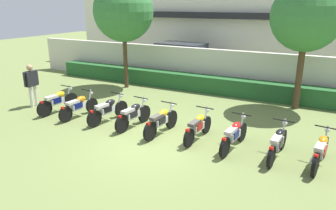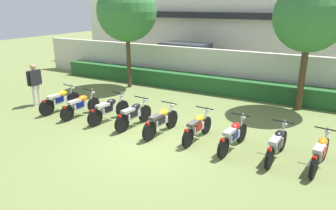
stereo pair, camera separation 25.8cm
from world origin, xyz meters
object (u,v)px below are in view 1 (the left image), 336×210
at_px(motorcycle_in_row_5, 198,127).
at_px(inspector_person, 31,82).
at_px(motorcycle_in_row_0, 58,101).
at_px(motorcycle_in_row_8, 321,151).
at_px(motorcycle_in_row_1, 79,106).
at_px(parked_car, 183,60).
at_px(motorcycle_in_row_4, 161,121).
at_px(motorcycle_in_row_7, 278,143).
at_px(motorcycle_in_row_6, 234,135).
at_px(motorcycle_in_row_2, 108,110).
at_px(tree_far_side, 307,16).
at_px(tree_near_inspector, 123,12).
at_px(motorcycle_in_row_3, 133,115).

height_order(motorcycle_in_row_5, inspector_person, inspector_person).
relative_size(motorcycle_in_row_0, motorcycle_in_row_8, 1.04).
bearing_deg(motorcycle_in_row_1, parked_car, 1.63).
bearing_deg(motorcycle_in_row_4, motorcycle_in_row_5, -78.79).
bearing_deg(motorcycle_in_row_7, motorcycle_in_row_6, 95.47).
bearing_deg(parked_car, motorcycle_in_row_4, -65.25).
xyz_separation_m(motorcycle_in_row_0, motorcycle_in_row_8, (9.26, -0.01, -0.01)).
relative_size(motorcycle_in_row_5, motorcycle_in_row_6, 0.96).
height_order(motorcycle_in_row_2, motorcycle_in_row_6, motorcycle_in_row_2).
xyz_separation_m(motorcycle_in_row_6, motorcycle_in_row_7, (1.21, 0.02, -0.00)).
distance_m(tree_far_side, motorcycle_in_row_4, 6.78).
height_order(motorcycle_in_row_8, inspector_person, inspector_person).
bearing_deg(motorcycle_in_row_4, tree_far_side, -31.35).
xyz_separation_m(motorcycle_in_row_2, motorcycle_in_row_4, (2.23, -0.12, 0.00)).
distance_m(motorcycle_in_row_0, motorcycle_in_row_8, 9.26).
xyz_separation_m(tree_near_inspector, motorcycle_in_row_0, (-0.15, -4.42, -3.23)).
bearing_deg(parked_car, tree_far_side, -23.15).
relative_size(motorcycle_in_row_5, motorcycle_in_row_8, 1.00).
xyz_separation_m(motorcycle_in_row_1, motorcycle_in_row_3, (2.36, 0.08, 0.01)).
relative_size(motorcycle_in_row_2, motorcycle_in_row_7, 1.02).
height_order(motorcycle_in_row_3, motorcycle_in_row_8, motorcycle_in_row_3).
bearing_deg(parked_car, motorcycle_in_row_2, -79.71).
relative_size(tree_near_inspector, tree_far_side, 1.03).
bearing_deg(motorcycle_in_row_0, motorcycle_in_row_5, -84.48).
relative_size(motorcycle_in_row_1, motorcycle_in_row_5, 1.03).
relative_size(motorcycle_in_row_0, inspector_person, 1.09).
relative_size(motorcycle_in_row_1, motorcycle_in_row_3, 1.02).
height_order(parked_car, tree_far_side, tree_far_side).
relative_size(parked_car, motorcycle_in_row_0, 2.44).
xyz_separation_m(parked_car, inspector_person, (-2.97, -8.18, 0.11)).
xyz_separation_m(parked_car, motorcycle_in_row_4, (3.07, -8.30, -0.48)).
bearing_deg(motorcycle_in_row_0, tree_near_inspector, 2.74).
distance_m(motorcycle_in_row_3, motorcycle_in_row_8, 5.80).
bearing_deg(motorcycle_in_row_6, motorcycle_in_row_3, 94.85).
relative_size(tree_far_side, motorcycle_in_row_3, 2.73).
relative_size(tree_far_side, motorcycle_in_row_7, 2.64).
xyz_separation_m(parked_car, tree_near_inspector, (-1.38, -3.84, 2.75)).
bearing_deg(motorcycle_in_row_6, inspector_person, 95.23).
bearing_deg(motorcycle_in_row_0, motorcycle_in_row_6, -85.59).
distance_m(motorcycle_in_row_3, inspector_person, 4.95).
xyz_separation_m(motorcycle_in_row_2, motorcycle_in_row_6, (4.63, -0.11, -0.01)).
xyz_separation_m(motorcycle_in_row_1, motorcycle_in_row_7, (7.10, 0.03, 0.00)).
xyz_separation_m(motorcycle_in_row_0, inspector_person, (-1.45, 0.08, 0.59)).
bearing_deg(motorcycle_in_row_4, inspector_person, 93.75).
xyz_separation_m(motorcycle_in_row_2, motorcycle_in_row_8, (6.91, -0.09, -0.00)).
bearing_deg(motorcycle_in_row_8, motorcycle_in_row_1, 97.70).
bearing_deg(motorcycle_in_row_2, motorcycle_in_row_7, -82.81).
height_order(tree_far_side, motorcycle_in_row_8, tree_far_side).
bearing_deg(motorcycle_in_row_0, motorcycle_in_row_4, -85.92).
xyz_separation_m(motorcycle_in_row_5, motorcycle_in_row_8, (3.45, -0.10, 0.01)).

